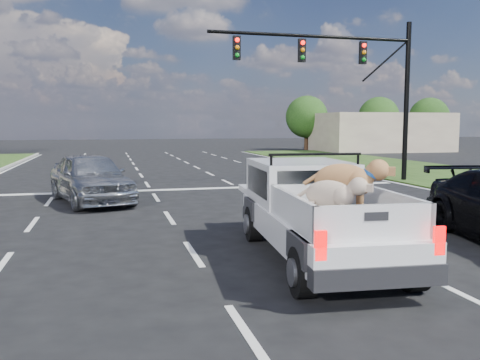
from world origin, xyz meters
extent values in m
plane|color=black|center=(0.00, 0.00, 0.00)|extent=(160.00, 160.00, 0.00)
cube|color=silver|center=(-5.25, 6.00, 0.01)|extent=(0.12, 60.00, 0.01)
cube|color=silver|center=(-1.75, 6.00, 0.01)|extent=(0.12, 60.00, 0.01)
cube|color=silver|center=(1.75, 6.00, 0.01)|extent=(0.12, 60.00, 0.01)
cube|color=silver|center=(5.25, 6.00, 0.01)|extent=(0.12, 60.00, 0.01)
cube|color=silver|center=(8.80, 6.00, 0.01)|extent=(0.15, 60.00, 0.01)
cube|color=silver|center=(0.00, 10.00, 0.01)|extent=(17.00, 0.45, 0.01)
cylinder|color=black|center=(9.60, 10.50, 3.50)|extent=(0.22, 0.22, 7.00)
cylinder|color=black|center=(5.10, 10.50, 6.20)|extent=(9.00, 0.14, 0.14)
cube|color=black|center=(7.40, 10.50, 5.60)|extent=(0.30, 0.18, 0.95)
sphere|color=red|center=(7.40, 10.39, 5.90)|extent=(0.18, 0.18, 0.18)
cube|color=black|center=(4.60, 10.50, 5.60)|extent=(0.30, 0.18, 0.95)
sphere|color=red|center=(4.60, 10.39, 5.90)|extent=(0.18, 0.18, 0.18)
cube|color=black|center=(1.80, 10.50, 5.60)|extent=(0.30, 0.18, 0.95)
sphere|color=red|center=(1.80, 10.39, 5.90)|extent=(0.18, 0.18, 0.18)
cube|color=#BFB192|center=(22.00, 34.00, 1.80)|extent=(12.00, 7.00, 3.60)
cylinder|color=#332114|center=(16.00, 38.00, 1.08)|extent=(0.44, 0.44, 2.16)
sphere|color=#193B10|center=(16.00, 38.00, 3.30)|extent=(4.20, 4.20, 4.20)
cylinder|color=#332114|center=(24.00, 38.00, 1.08)|extent=(0.44, 0.44, 2.16)
sphere|color=#193B10|center=(24.00, 38.00, 3.30)|extent=(4.20, 4.20, 4.20)
cylinder|color=#332114|center=(30.00, 38.00, 1.08)|extent=(0.44, 0.44, 2.16)
sphere|color=#193B10|center=(30.00, 38.00, 3.30)|extent=(4.20, 4.20, 4.20)
cylinder|color=black|center=(-0.61, -2.91, 0.38)|extent=(0.34, 0.78, 0.76)
cylinder|color=black|center=(1.13, -3.06, 0.38)|extent=(0.34, 0.78, 0.76)
cylinder|color=black|center=(-0.29, 0.77, 0.38)|extent=(0.34, 0.78, 0.76)
cylinder|color=black|center=(1.45, 0.62, 0.38)|extent=(0.34, 0.78, 0.76)
cube|color=silver|center=(0.43, -1.10, 0.66)|extent=(2.35, 5.45, 0.52)
cube|color=silver|center=(0.53, 0.15, 1.35)|extent=(2.03, 2.45, 0.86)
cube|color=black|center=(0.44, -0.98, 1.38)|extent=(1.55, 0.16, 0.62)
cylinder|color=black|center=(0.45, -0.85, 1.98)|extent=(1.80, 0.20, 0.05)
cube|color=black|center=(0.32, -2.27, 0.89)|extent=(1.99, 2.69, 0.06)
cube|color=silver|center=(-0.52, -2.19, 1.18)|extent=(0.30, 2.55, 0.52)
cube|color=silver|center=(1.17, -2.34, 1.18)|extent=(0.30, 2.55, 0.52)
cube|color=silver|center=(0.22, -3.50, 1.18)|extent=(1.78, 0.23, 0.52)
cube|color=#F10506|center=(-0.65, -3.63, 0.95)|extent=(0.16, 0.07, 0.40)
cube|color=#F10506|center=(1.05, -3.78, 0.95)|extent=(0.16, 0.07, 0.40)
cube|color=black|center=(0.21, -3.64, 0.48)|extent=(1.94, 0.46, 0.30)
imported|color=#A1A4A8|center=(-3.90, 7.44, 0.82)|extent=(3.21, 5.17, 1.64)
camera|label=1|loc=(-3.33, -9.70, 2.54)|focal=38.00mm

